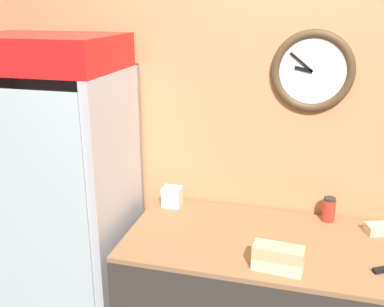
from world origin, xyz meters
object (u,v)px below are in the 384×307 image
at_px(beverage_cooler, 64,183).
at_px(napkin_dispenser, 172,197).
at_px(sandwich_stack_middle, 278,252).
at_px(sandwich_stack_bottom, 278,264).
at_px(condiment_jar, 329,209).

bearing_deg(beverage_cooler, napkin_dispenser, 15.40).
distance_m(beverage_cooler, napkin_dispenser, 0.65).
bearing_deg(beverage_cooler, sandwich_stack_middle, -15.33).
bearing_deg(sandwich_stack_bottom, beverage_cooler, 164.67).
xyz_separation_m(sandwich_stack_bottom, condiment_jar, (0.23, 0.57, 0.04)).
bearing_deg(sandwich_stack_bottom, sandwich_stack_middle, 0.00).
relative_size(beverage_cooler, sandwich_stack_bottom, 8.04).
xyz_separation_m(sandwich_stack_middle, napkin_dispenser, (-0.67, 0.52, -0.03)).
distance_m(sandwich_stack_bottom, sandwich_stack_middle, 0.06).
bearing_deg(beverage_cooler, sandwich_stack_bottom, -15.33).
bearing_deg(sandwich_stack_middle, beverage_cooler, 164.67).
relative_size(sandwich_stack_bottom, napkin_dispenser, 1.97).
bearing_deg(condiment_jar, sandwich_stack_middle, -112.27).
relative_size(sandwich_stack_bottom, sandwich_stack_middle, 1.00).
bearing_deg(sandwich_stack_middle, condiment_jar, 67.73).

